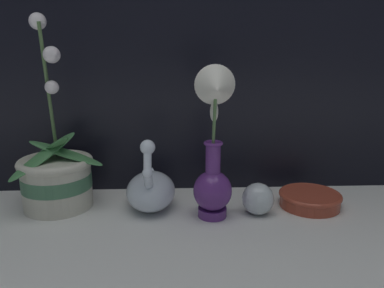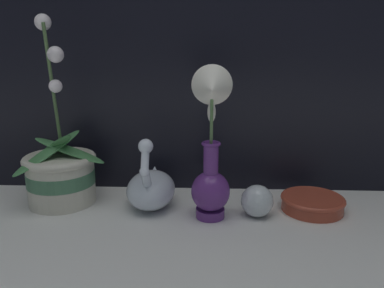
# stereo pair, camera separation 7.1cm
# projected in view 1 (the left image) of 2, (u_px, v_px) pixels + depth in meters

# --- Properties ---
(ground_plane) EXTENTS (2.80, 2.80, 0.00)m
(ground_plane) POSITION_uv_depth(u_px,v_px,m) (183.00, 229.00, 0.81)
(ground_plane) COLOR silver
(orchid_potted_plant) EXTENTS (0.22, 0.21, 0.46)m
(orchid_potted_plant) POSITION_uv_depth(u_px,v_px,m) (56.00, 175.00, 0.91)
(orchid_potted_plant) COLOR beige
(orchid_potted_plant) RESTS_ON ground_plane
(swan_figurine) EXTENTS (0.12, 0.19, 0.19)m
(swan_figurine) POSITION_uv_depth(u_px,v_px,m) (151.00, 188.00, 0.91)
(swan_figurine) COLOR silver
(swan_figurine) RESTS_ON ground_plane
(blue_vase) EXTENTS (0.09, 0.12, 0.35)m
(blue_vase) POSITION_uv_depth(u_px,v_px,m) (214.00, 161.00, 0.83)
(blue_vase) COLOR #602D7F
(blue_vase) RESTS_ON ground_plane
(glass_sphere) EXTENTS (0.08, 0.08, 0.08)m
(glass_sphere) POSITION_uv_depth(u_px,v_px,m) (258.00, 199.00, 0.88)
(glass_sphere) COLOR silver
(glass_sphere) RESTS_ON ground_plane
(amber_dish) EXTENTS (0.15, 0.15, 0.04)m
(amber_dish) POSITION_uv_depth(u_px,v_px,m) (310.00, 198.00, 0.92)
(amber_dish) COLOR #A8422D
(amber_dish) RESTS_ON ground_plane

